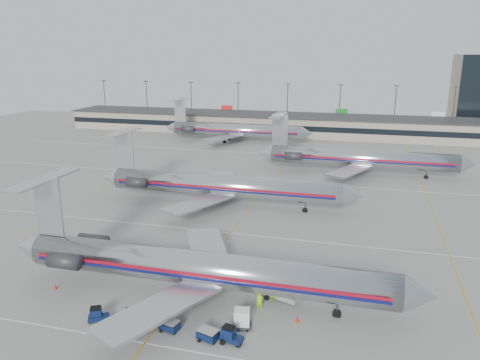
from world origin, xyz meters
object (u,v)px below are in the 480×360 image
(jet_second_row, at_px, (218,185))
(tug_center, at_px, (132,317))
(jet_foreground, at_px, (195,267))
(uld_container, at_px, (242,319))
(belt_loader, at_px, (282,294))

(jet_second_row, bearing_deg, tug_center, -85.25)
(jet_foreground, distance_m, jet_second_row, 31.90)
(jet_foreground, distance_m, uld_container, 8.08)
(jet_second_row, distance_m, tug_center, 37.79)
(jet_foreground, height_order, uld_container, jet_foreground)
(belt_loader, bearing_deg, jet_foreground, -148.05)
(uld_container, height_order, belt_loader, belt_loader)
(jet_second_row, height_order, belt_loader, jet_second_row)
(jet_foreground, xyz_separation_m, uld_container, (6.33, -4.29, -2.63))
(jet_foreground, height_order, tug_center, jet_foreground)
(belt_loader, bearing_deg, uld_container, -94.36)
(tug_center, relative_size, uld_container, 1.06)
(uld_container, xyz_separation_m, belt_loader, (2.78, 6.32, -0.29))
(tug_center, bearing_deg, uld_container, -8.06)
(jet_foreground, xyz_separation_m, jet_second_row, (-7.34, 31.05, -0.00))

